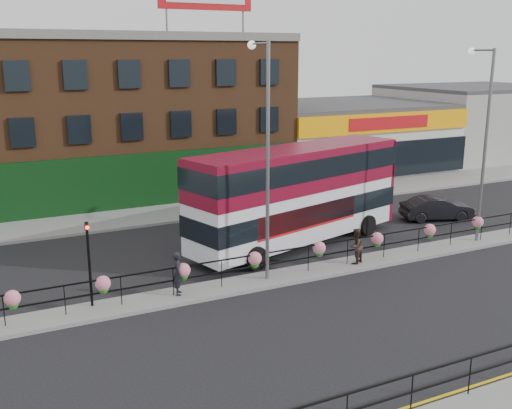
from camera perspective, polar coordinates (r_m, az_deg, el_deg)
name	(u,v)px	position (r m, az deg, el deg)	size (l,w,h in m)	color
ground	(288,278)	(25.34, 3.02, -6.99)	(120.00, 120.00, 0.00)	black
north_pavement	(189,211)	(35.76, -6.38, -0.58)	(60.00, 4.00, 0.15)	gray
median	(288,276)	(25.32, 3.02, -6.83)	(60.00, 1.60, 0.15)	gray
yellow_line_inner	(457,391)	(18.36, 18.58, -16.52)	(60.00, 0.10, 0.01)	gold
yellow_line_outer	(462,395)	(18.25, 18.99, -16.75)	(60.00, 0.10, 0.01)	gold
brick_building	(89,116)	(41.44, -15.66, 8.12)	(25.00, 12.21, 10.30)	brown
supermarket	(341,136)	(49.43, 8.07, 6.52)	(15.00, 12.25, 5.30)	silver
warehouse_east	(474,121)	(58.97, 20.09, 7.52)	(14.50, 12.00, 6.30)	#9D9D98
median_railing	(288,254)	(24.99, 3.05, -4.76)	(30.04, 0.56, 1.23)	black
south_railing	(412,385)	(16.42, 14.67, -16.27)	(20.04, 0.05, 1.12)	black
double_decker_bus	(298,186)	(28.89, 4.01, 1.78)	(12.19, 5.85, 4.81)	silver
car	(437,208)	(35.26, 16.87, -0.35)	(4.27, 2.56, 1.33)	black
pedestrian_a	(178,273)	(23.19, -7.43, -6.49)	(0.59, 0.72, 1.72)	black
pedestrian_b	(356,246)	(26.67, 9.47, -3.92)	(0.96, 0.87, 1.59)	#342520
lamp_column_west	(265,142)	(23.61, 0.86, 5.97)	(0.34, 1.67, 9.50)	slate
lamp_column_east	(483,129)	(30.73, 20.81, 6.73)	(0.33, 1.63, 9.27)	slate
traffic_light_median	(88,246)	(22.31, -15.71, -3.79)	(0.15, 0.28, 3.65)	black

